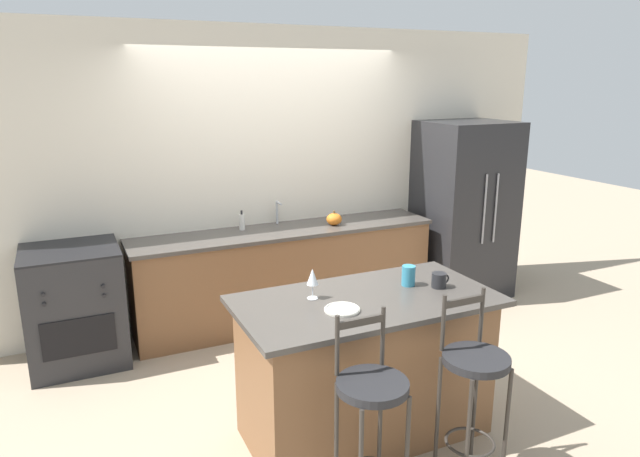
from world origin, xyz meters
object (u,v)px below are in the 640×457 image
object	(u,v)px
bar_stool_near	(371,408)
oven_range	(75,306)
bar_stool_far	(474,380)
dinner_plate	(342,309)
tumbler_cup	(408,276)
soap_bottle	(242,222)
pumpkin_decoration	(334,219)
refrigerator	(463,210)
wine_glass	(312,277)
coffee_mug	(439,280)

from	to	relation	value
bar_stool_near	oven_range	bearing A→B (deg)	117.94
bar_stool_far	dinner_plate	size ratio (longest dim) A/B	5.24
oven_range	bar_stool_far	bearing A→B (deg)	-51.53
tumbler_cup	soap_bottle	distance (m)	2.01
oven_range	dinner_plate	size ratio (longest dim) A/B	4.53
bar_stool_near	dinner_plate	size ratio (longest dim) A/B	5.24
bar_stool_far	tumbler_cup	xyz separation A→B (m)	(0.03, 0.72, 0.37)
pumpkin_decoration	dinner_plate	bearing A→B (deg)	-114.94
refrigerator	dinner_plate	distance (m)	3.04
wine_glass	refrigerator	bearing A→B (deg)	33.78
bar_stool_near	wine_glass	xyz separation A→B (m)	(0.02, 0.77, 0.44)
wine_glass	tumbler_cup	distance (m)	0.66
bar_stool_far	coffee_mug	world-z (taller)	bar_stool_far
coffee_mug	tumbler_cup	world-z (taller)	tumbler_cup
oven_range	bar_stool_near	bearing A→B (deg)	-62.06
bar_stool_far	bar_stool_near	bearing A→B (deg)	179.90
coffee_mug	tumbler_cup	distance (m)	0.20
bar_stool_far	soap_bottle	bearing A→B (deg)	100.49
refrigerator	oven_range	size ratio (longest dim) A/B	1.91
bar_stool_far	tumbler_cup	distance (m)	0.81
bar_stool_near	bar_stool_far	distance (m)	0.65
bar_stool_far	soap_bottle	xyz separation A→B (m)	(-0.49, 2.65, 0.35)
bar_stool_near	dinner_plate	distance (m)	0.62
bar_stool_near	dinner_plate	world-z (taller)	bar_stool_near
bar_stool_far	wine_glass	size ratio (longest dim) A/B	5.72
refrigerator	pumpkin_decoration	xyz separation A→B (m)	(-1.48, 0.03, 0.04)
bar_stool_far	soap_bottle	world-z (taller)	bar_stool_far
refrigerator	dinner_plate	size ratio (longest dim) A/B	8.64
dinner_plate	coffee_mug	xyz separation A→B (m)	(0.74, 0.08, 0.04)
wine_glass	tumbler_cup	world-z (taller)	wine_glass
bar_stool_near	tumbler_cup	distance (m)	1.06
bar_stool_far	pumpkin_decoration	distance (m)	2.50
dinner_plate	soap_bottle	distance (m)	2.13
coffee_mug	pumpkin_decoration	distance (m)	1.85
bar_stool_far	wine_glass	distance (m)	1.09
oven_range	coffee_mug	size ratio (longest dim) A/B	7.51
oven_range	bar_stool_far	distance (m)	3.14
bar_stool_near	wine_glass	size ratio (longest dim) A/B	5.72
oven_range	dinner_plate	world-z (taller)	oven_range
bar_stool_near	coffee_mug	world-z (taller)	bar_stool_near
coffee_mug	dinner_plate	bearing A→B (deg)	-173.94
bar_stool_near	soap_bottle	bearing A→B (deg)	86.58
bar_stool_far	dinner_plate	world-z (taller)	bar_stool_far
dinner_plate	pumpkin_decoration	world-z (taller)	pumpkin_decoration
tumbler_cup	bar_stool_far	bearing A→B (deg)	-92.37
refrigerator	bar_stool_near	xyz separation A→B (m)	(-2.48, -2.42, -0.29)
bar_stool_near	wine_glass	distance (m)	0.89
dinner_plate	tumbler_cup	distance (m)	0.61
bar_stool_near	pumpkin_decoration	distance (m)	2.66
pumpkin_decoration	bar_stool_near	bearing A→B (deg)	-112.10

